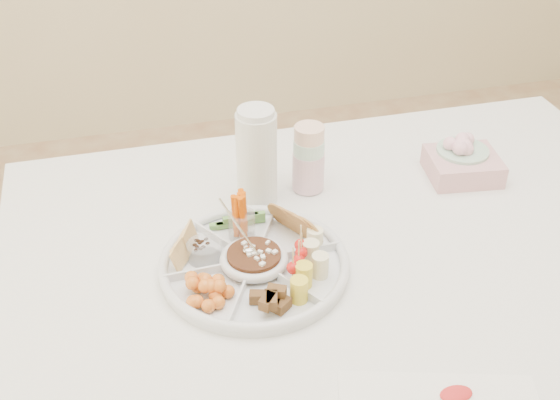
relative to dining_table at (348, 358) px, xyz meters
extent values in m
cube|color=white|center=(0.00, 0.00, 0.00)|extent=(1.52, 1.02, 0.76)
cylinder|color=white|center=(-0.24, -0.05, 0.40)|extent=(0.39, 0.39, 0.04)
cylinder|color=#4F2B19|center=(-0.24, -0.05, 0.41)|extent=(0.11, 0.11, 0.04)
cylinder|color=silver|center=(-0.05, 0.21, 0.48)|extent=(0.09, 0.09, 0.21)
cylinder|color=silver|center=(-0.18, 0.20, 0.50)|extent=(0.12, 0.12, 0.24)
cylinder|color=#ABC8BB|center=(0.33, 0.19, 0.43)|extent=(0.13, 0.13, 0.09)
cube|color=#D69CA1|center=(0.33, 0.17, 0.41)|extent=(0.18, 0.16, 0.06)
cube|color=silver|center=(-0.02, -0.45, 0.38)|extent=(0.35, 0.20, 0.01)
camera|label=1|loc=(-0.47, -1.12, 1.31)|focal=45.00mm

